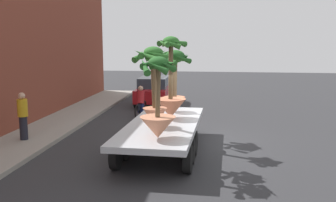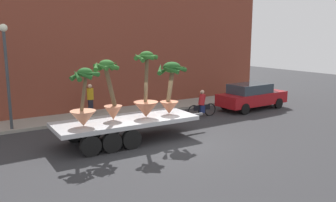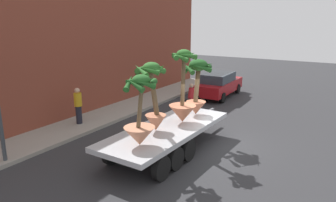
{
  "view_description": "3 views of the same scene",
  "coord_description": "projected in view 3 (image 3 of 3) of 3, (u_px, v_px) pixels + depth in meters",
  "views": [
    {
      "loc": [
        -13.87,
        -0.72,
        3.74
      ],
      "look_at": [
        0.68,
        1.18,
        1.34
      ],
      "focal_mm": 40.9,
      "sensor_mm": 36.0,
      "label": 1
    },
    {
      "loc": [
        -8.02,
        -12.12,
        4.5
      ],
      "look_at": [
        1.11,
        2.0,
        1.32
      ],
      "focal_mm": 37.64,
      "sensor_mm": 36.0,
      "label": 2
    },
    {
      "loc": [
        -11.11,
        -4.81,
        4.89
      ],
      "look_at": [
        -0.32,
        1.82,
        1.61
      ],
      "focal_mm": 33.54,
      "sensor_mm": 36.0,
      "label": 3
    }
  ],
  "objects": [
    {
      "name": "ground_plane",
      "position": [
        210.0,
        143.0,
        12.82
      ],
      "size": [
        60.0,
        60.0,
        0.0
      ],
      "primitive_type": "plane",
      "color": "#2D2D30"
    },
    {
      "name": "sidewalk",
      "position": [
        99.0,
        118.0,
        15.9
      ],
      "size": [
        24.0,
        2.2,
        0.15
      ],
      "primitive_type": "cube",
      "color": "gray",
      "rests_on": "ground"
    },
    {
      "name": "building_facade",
      "position": [
        71.0,
        45.0,
        15.86
      ],
      "size": [
        24.0,
        1.2,
        7.33
      ],
      "primitive_type": "cube",
      "color": "brown",
      "rests_on": "ground"
    },
    {
      "name": "flatbed_trailer",
      "position": [
        163.0,
        135.0,
        11.59
      ],
      "size": [
        7.08,
        2.43,
        0.98
      ],
      "color": "#B7BABF",
      "rests_on": "ground"
    },
    {
      "name": "potted_palm_rear",
      "position": [
        197.0,
        85.0,
        13.16
      ],
      "size": [
        1.41,
        1.47,
        2.34
      ],
      "color": "#B26647",
      "rests_on": "flatbed_trailer"
    },
    {
      "name": "potted_palm_middle",
      "position": [
        140.0,
        119.0,
        9.94
      ],
      "size": [
        1.16,
        1.16,
        2.28
      ],
      "color": "tan",
      "rests_on": "flatbed_trailer"
    },
    {
      "name": "potted_palm_front",
      "position": [
        183.0,
        98.0,
        12.18
      ],
      "size": [
        1.07,
        1.15,
        2.84
      ],
      "color": "#B26647",
      "rests_on": "flatbed_trailer"
    },
    {
      "name": "potted_palm_extra",
      "position": [
        153.0,
        97.0,
        11.03
      ],
      "size": [
        1.29,
        1.22,
        2.53
      ],
      "color": "#C17251",
      "rests_on": "flatbed_trailer"
    },
    {
      "name": "cyclist",
      "position": [
        191.0,
        98.0,
        17.39
      ],
      "size": [
        1.84,
        0.38,
        1.54
      ],
      "color": "black",
      "rests_on": "ground"
    },
    {
      "name": "parked_car",
      "position": [
        219.0,
        84.0,
        20.48
      ],
      "size": [
        4.59,
        1.92,
        1.58
      ],
      "color": "maroon",
      "rests_on": "ground"
    },
    {
      "name": "pedestrian_near_gate",
      "position": [
        78.0,
        105.0,
        14.61
      ],
      "size": [
        0.36,
        0.36,
        1.71
      ],
      "color": "black",
      "rests_on": "sidewalk"
    }
  ]
}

